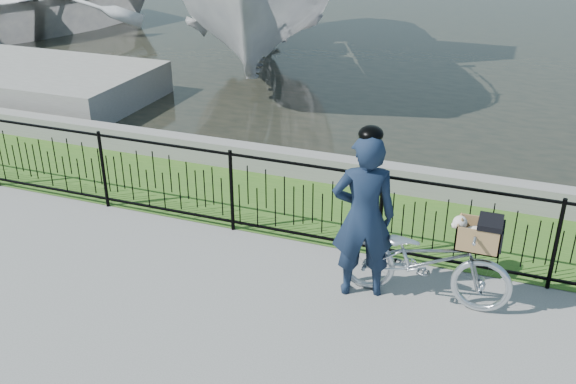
% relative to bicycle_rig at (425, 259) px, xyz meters
% --- Properties ---
extents(ground, '(120.00, 120.00, 0.00)m').
position_rel_bicycle_rig_xyz_m(ground, '(-1.67, -0.88, -0.51)').
color(ground, gray).
rests_on(ground, ground).
extents(grass_strip, '(60.00, 2.00, 0.01)m').
position_rel_bicycle_rig_xyz_m(grass_strip, '(-1.67, 1.72, -0.51)').
color(grass_strip, '#3C6720').
rests_on(grass_strip, ground).
extents(quay_wall, '(60.00, 0.30, 0.40)m').
position_rel_bicycle_rig_xyz_m(quay_wall, '(-1.67, 2.72, -0.31)').
color(quay_wall, gray).
rests_on(quay_wall, ground).
extents(fence, '(14.00, 0.06, 1.15)m').
position_rel_bicycle_rig_xyz_m(fence, '(-1.67, 0.72, 0.06)').
color(fence, black).
rests_on(fence, ground).
extents(bicycle_rig, '(1.91, 0.67, 1.13)m').
position_rel_bicycle_rig_xyz_m(bicycle_rig, '(0.00, 0.00, 0.00)').
color(bicycle_rig, silver).
rests_on(bicycle_rig, ground).
extents(cyclist, '(0.81, 0.67, 1.99)m').
position_rel_bicycle_rig_xyz_m(cyclist, '(-0.69, -0.11, 0.47)').
color(cyclist, '#142138').
rests_on(cyclist, ground).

